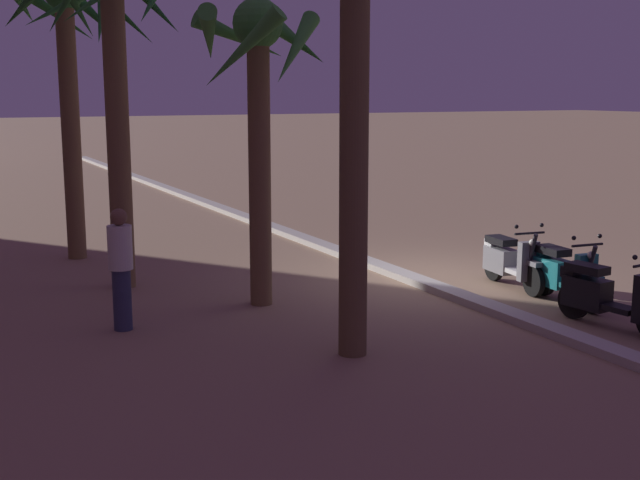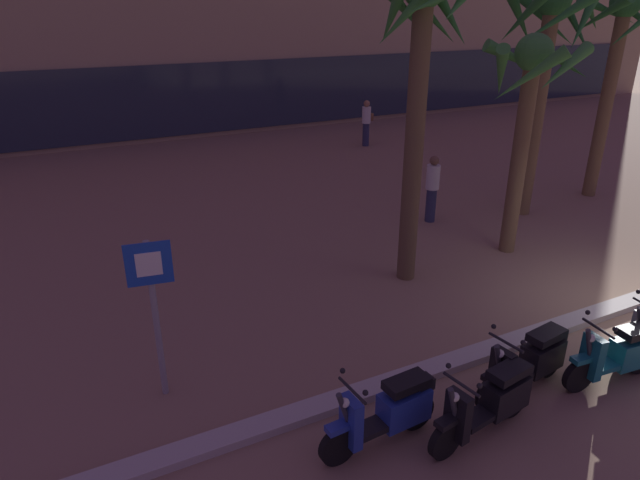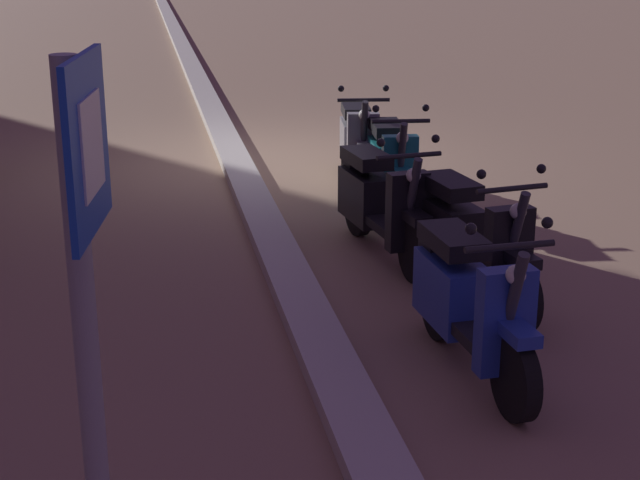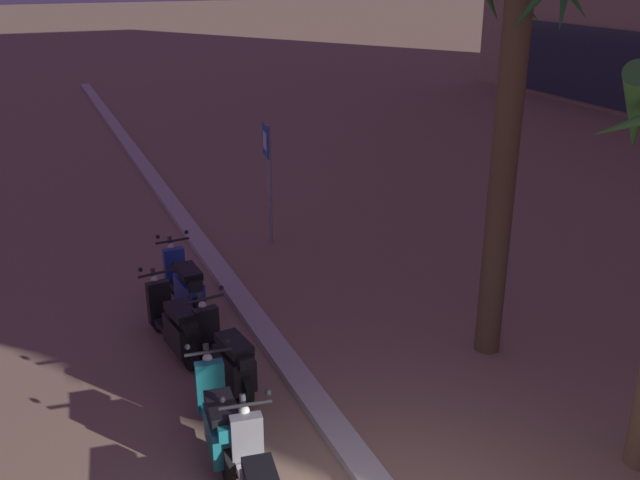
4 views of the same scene
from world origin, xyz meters
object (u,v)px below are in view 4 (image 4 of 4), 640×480
Objects in this scene: scooter_black_lead_nearest at (175,324)px; scooter_black_far_back at (225,356)px; palm_tree_mid_walkway at (515,40)px; scooter_teal_last_in_row at (219,419)px; crossing_sign at (268,171)px; scooter_blue_second_in_line at (185,285)px.

scooter_black_lead_nearest is 1.00× the size of scooter_black_far_back.
scooter_teal_last_in_row is at bearing -79.10° from palm_tree_mid_walkway.
crossing_sign is (-3.64, 2.69, 1.04)m from scooter_black_lead_nearest.
scooter_blue_second_in_line is at bearing 161.25° from scooter_black_lead_nearest.
crossing_sign is (-4.77, 2.26, 1.05)m from scooter_black_far_back.
scooter_black_far_back is at bearing -25.41° from crossing_sign.
palm_tree_mid_walkway is (1.65, 4.20, 3.94)m from scooter_black_lead_nearest.
crossing_sign is at bearing 155.93° from scooter_teal_last_in_row.
crossing_sign is at bearing 143.49° from scooter_black_lead_nearest.
scooter_teal_last_in_row is 5.84m from palm_tree_mid_walkway.
palm_tree_mid_walkway is at bearing 82.23° from scooter_black_far_back.
scooter_blue_second_in_line is 0.73× the size of crossing_sign.
scooter_black_far_back is 0.31× the size of palm_tree_mid_walkway.
scooter_black_lead_nearest is (1.30, -0.44, 0.00)m from scooter_blue_second_in_line.
palm_tree_mid_walkway reaches higher than scooter_teal_last_in_row.
scooter_teal_last_in_row is 0.29× the size of palm_tree_mid_walkway.
palm_tree_mid_walkway reaches higher than scooter_black_far_back.
scooter_blue_second_in_line is at bearing -128.01° from palm_tree_mid_walkway.
scooter_black_lead_nearest is at bearing 179.26° from scooter_teal_last_in_row.
scooter_blue_second_in_line and scooter_teal_last_in_row have the same top height.
scooter_black_lead_nearest is at bearing -36.51° from crossing_sign.
scooter_teal_last_in_row is 6.76m from crossing_sign.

